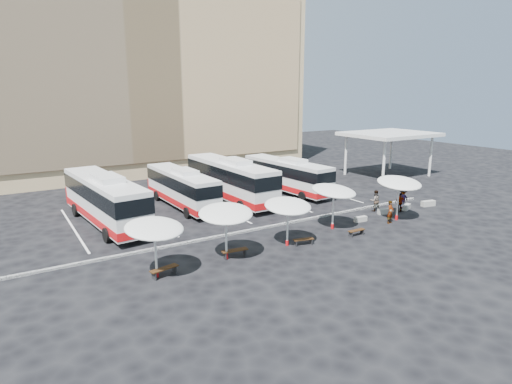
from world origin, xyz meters
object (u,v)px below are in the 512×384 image
wood_bench_1 (235,252)px  conc_bench_1 (385,211)px  bus_3 (286,174)px  wood_bench_2 (303,240)px  wood_bench_3 (356,231)px  sunshade_2 (288,206)px  sunshade_3 (334,191)px  bus_0 (105,198)px  sunshade_0 (154,229)px  conc_bench_3 (428,203)px  sunshade_1 (226,214)px  passenger_1 (375,201)px  conc_bench_2 (407,207)px  passenger_2 (400,202)px  sunshade_4 (399,183)px  conc_bench_0 (360,219)px  bus_1 (181,187)px  bus_2 (230,178)px  passenger_3 (403,198)px  passenger_0 (390,212)px  wood_bench_0 (164,270)px

wood_bench_1 → conc_bench_1: (15.31, 1.80, -0.16)m
bus_3 → wood_bench_1: bearing=-140.3°
wood_bench_2 → wood_bench_3: (4.40, -0.46, -0.01)m
sunshade_2 → sunshade_3: size_ratio=0.86×
bus_0 → wood_bench_2: bearing=-54.3°
sunshade_0 → conc_bench_3: (25.58, 1.74, -2.57)m
sunshade_1 → passenger_1: sunshade_1 is taller
sunshade_3 → conc_bench_3: bearing=1.8°
conc_bench_2 → passenger_2: (-1.07, -0.14, 0.59)m
conc_bench_3 → bus_3: bearing=124.5°
bus_3 → sunshade_0: 22.08m
conc_bench_3 → passenger_2: passenger_2 is taller
bus_3 → sunshade_4: size_ratio=2.75×
sunshade_3 → conc_bench_0: 4.10m
bus_1 → sunshade_1: size_ratio=2.66×
bus_1 → conc_bench_0: bearing=-50.2°
bus_1 → wood_bench_1: 13.18m
bus_0 → bus_2: (11.67, 1.53, 0.03)m
passenger_2 → bus_2: bearing=148.2°
passenger_3 → sunshade_4: bearing=42.2°
bus_1 → bus_2: (4.70, -0.27, 0.29)m
passenger_0 → bus_1: bearing=115.3°
wood_bench_2 → conc_bench_2: (13.04, 2.27, -0.11)m
sunshade_2 → bus_3: bearing=54.7°
bus_2 → passenger_0: bus_2 is taller
bus_0 → passenger_1: (20.44, -8.31, -1.14)m
bus_0 → passenger_2: (22.09, -9.53, -1.24)m
sunshade_2 → wood_bench_1: size_ratio=2.09×
conc_bench_0 → passenger_2: passenger_2 is taller
sunshade_4 → wood_bench_0: sunshade_4 is taller
sunshade_0 → conc_bench_0: size_ratio=3.77×
wood_bench_2 → bus_1: bearing=103.2°
sunshade_0 → sunshade_4: 19.86m
sunshade_1 → conc_bench_1: bearing=6.3°
wood_bench_2 → passenger_2: (11.98, 2.13, 0.48)m
bus_2 → sunshade_4: 15.09m
sunshade_4 → passenger_3: (3.21, 2.13, -2.13)m
bus_0 → wood_bench_2: 15.54m
conc_bench_2 → bus_3: bearing=115.3°
passenger_2 → bus_0: bearing=171.6°
sunshade_1 → wood_bench_1: bearing=-5.4°
wood_bench_0 → bus_1: bearing=64.1°
passenger_3 → sunshade_2: bearing=17.9°
bus_1 → bus_3: 11.10m
conc_bench_2 → sunshade_0: bearing=-175.0°
sunshade_2 → sunshade_1: bearing=179.5°
bus_0 → passenger_1: bus_0 is taller
passenger_0 → passenger_2: 3.73m
passenger_1 → sunshade_3: bearing=37.1°
bus_3 → passenger_1: (2.38, -9.72, -0.92)m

